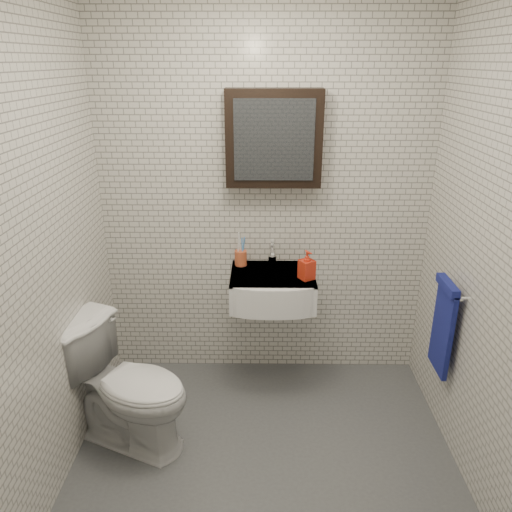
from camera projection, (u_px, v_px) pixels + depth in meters
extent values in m
cube|color=#4E5156|center=(265.00, 462.00, 2.87)|extent=(2.20, 2.00, 0.01)
cube|color=silver|center=(265.00, 205.00, 3.34)|extent=(2.20, 0.02, 2.50)
cube|color=silver|center=(269.00, 389.00, 1.48)|extent=(2.20, 0.02, 2.50)
cube|color=silver|center=(40.00, 261.00, 2.42)|extent=(0.02, 2.00, 2.50)
cube|color=silver|center=(495.00, 263.00, 2.40)|extent=(0.02, 2.00, 2.50)
cube|color=white|center=(272.00, 287.00, 3.31)|extent=(0.55, 0.45, 0.20)
cylinder|color=silver|center=(272.00, 274.00, 3.30)|extent=(0.31, 0.31, 0.02)
cylinder|color=silver|center=(273.00, 273.00, 3.29)|extent=(0.04, 0.04, 0.01)
cube|color=white|center=(273.00, 274.00, 3.28)|extent=(0.55, 0.45, 0.01)
cylinder|color=silver|center=(272.00, 260.00, 3.42)|extent=(0.06, 0.06, 0.06)
cylinder|color=silver|center=(272.00, 252.00, 3.40)|extent=(0.03, 0.03, 0.08)
cylinder|color=silver|center=(272.00, 251.00, 3.33)|extent=(0.02, 0.12, 0.02)
cube|color=silver|center=(272.00, 243.00, 3.40)|extent=(0.02, 0.09, 0.01)
cube|color=black|center=(274.00, 139.00, 3.11)|extent=(0.60, 0.14, 0.60)
cube|color=#3F444C|center=(274.00, 140.00, 3.04)|extent=(0.49, 0.01, 0.49)
cylinder|color=silver|center=(452.00, 288.00, 2.83)|extent=(0.02, 0.30, 0.02)
cylinder|color=silver|center=(448.00, 279.00, 2.95)|extent=(0.04, 0.02, 0.02)
cylinder|color=silver|center=(464.00, 298.00, 2.71)|extent=(0.04, 0.02, 0.02)
cube|color=navy|center=(443.00, 330.00, 2.93)|extent=(0.03, 0.26, 0.54)
cube|color=navy|center=(448.00, 286.00, 2.83)|extent=(0.05, 0.26, 0.05)
cylinder|color=#C85732|center=(241.00, 258.00, 3.39)|extent=(0.09, 0.09, 0.10)
cylinder|color=white|center=(238.00, 249.00, 3.36)|extent=(0.02, 0.03, 0.20)
cylinder|color=#468FE2|center=(242.00, 251.00, 3.36)|extent=(0.02, 0.02, 0.18)
cylinder|color=white|center=(240.00, 247.00, 3.38)|extent=(0.02, 0.04, 0.21)
cylinder|color=#468FE2|center=(243.00, 249.00, 3.38)|extent=(0.03, 0.04, 0.18)
imported|color=orange|center=(307.00, 265.00, 3.16)|extent=(0.12, 0.12, 0.19)
imported|color=white|center=(128.00, 386.00, 2.90)|extent=(0.87, 0.71, 0.78)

